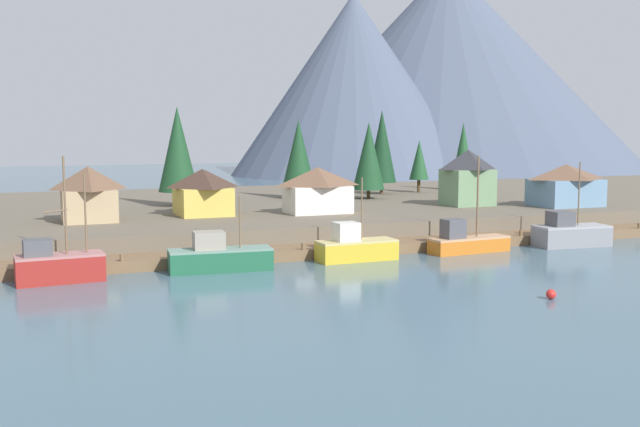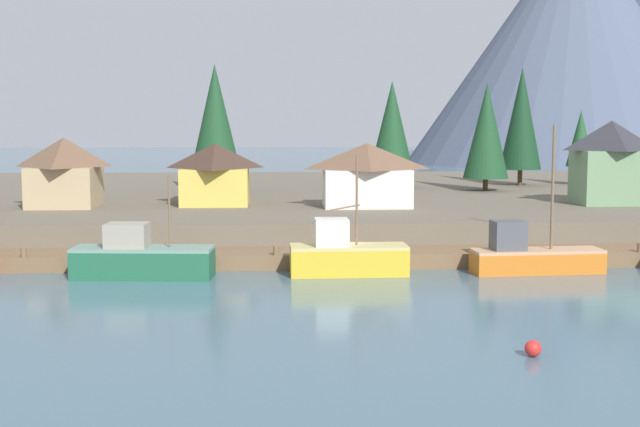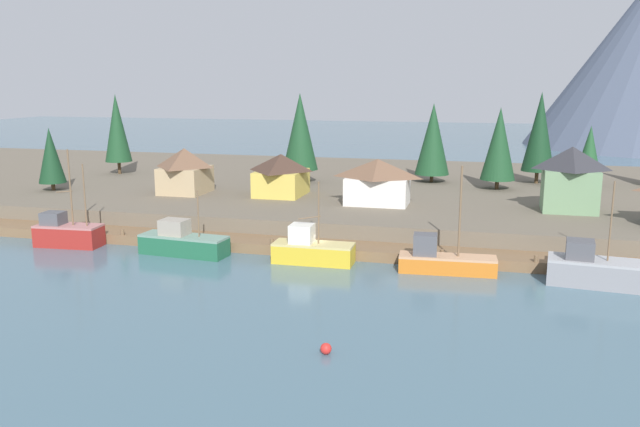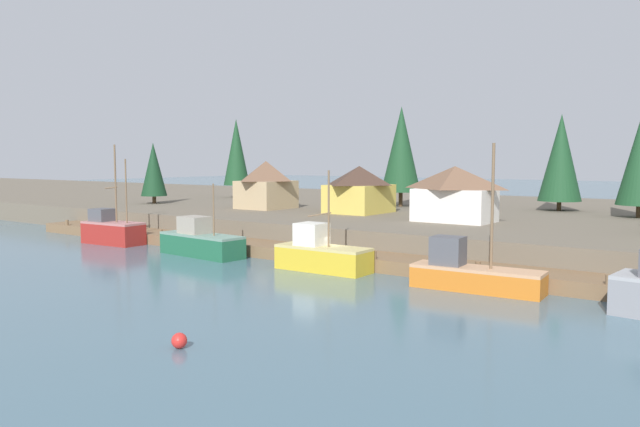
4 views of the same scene
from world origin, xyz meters
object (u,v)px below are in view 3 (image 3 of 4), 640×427
(conifer_mid_left, at_px, (433,139))
(fishing_boat_red, at_px, (67,233))
(conifer_far_left, at_px, (51,156))
(fishing_boat_orange, at_px, (444,260))
(fishing_boat_yellow, at_px, (312,250))
(house_green, at_px, (571,178))
(conifer_back_left, at_px, (590,148))
(conifer_near_right, at_px, (117,128))
(house_yellow, at_px, (281,174))
(house_tan, at_px, (185,170))
(fishing_boat_green, at_px, (183,242))
(channel_buoy, at_px, (326,349))
(conifer_back_right, at_px, (540,132))
(house_white, at_px, (377,181))
(conifer_centre, at_px, (499,144))
(fishing_boat_grey, at_px, (595,270))
(conifer_mid_right, at_px, (300,132))

(conifer_mid_left, bearing_deg, fishing_boat_red, -132.81)
(conifer_far_left, bearing_deg, fishing_boat_orange, -17.58)
(fishing_boat_yellow, distance_m, house_green, 30.43)
(conifer_back_left, bearing_deg, conifer_near_right, -174.72)
(fishing_boat_yellow, height_order, conifer_mid_left, conifer_mid_left)
(fishing_boat_orange, distance_m, house_yellow, 29.54)
(house_green, height_order, house_tan, house_green)
(fishing_boat_green, height_order, channel_buoy, fishing_boat_green)
(conifer_near_right, bearing_deg, conifer_back_right, 5.53)
(house_green, xyz_separation_m, house_white, (-20.77, -1.17, -0.92))
(conifer_centre, relative_size, channel_buoy, 15.19)
(house_yellow, distance_m, house_white, 12.90)
(fishing_boat_grey, height_order, house_yellow, fishing_boat_grey)
(fishing_boat_grey, bearing_deg, fishing_boat_yellow, -175.65)
(conifer_far_left, bearing_deg, house_green, 1.86)
(house_tan, distance_m, conifer_mid_right, 17.28)
(fishing_boat_yellow, bearing_deg, fishing_boat_orange, -1.11)
(fishing_boat_yellow, height_order, conifer_near_right, conifer_near_right)
(fishing_boat_orange, relative_size, house_green, 1.33)
(fishing_boat_red, xyz_separation_m, conifer_far_left, (-13.68, 16.32, 5.70))
(conifer_mid_right, xyz_separation_m, conifer_far_left, (-29.13, -14.59, -2.55))
(fishing_boat_orange, xyz_separation_m, house_white, (-8.73, 17.04, 4.08))
(fishing_boat_grey, height_order, house_white, fishing_boat_grey)
(fishing_boat_orange, relative_size, house_yellow, 1.34)
(fishing_boat_orange, bearing_deg, fishing_boat_red, 176.49)
(house_yellow, height_order, conifer_centre, conifer_centre)
(fishing_boat_orange, bearing_deg, conifer_far_left, 158.67)
(house_green, height_order, conifer_back_right, conifer_back_right)
(house_white, bearing_deg, fishing_boat_red, -148.98)
(conifer_mid_left, distance_m, conifer_back_left, 21.01)
(conifer_back_right, height_order, conifer_centre, conifer_back_right)
(fishing_boat_orange, relative_size, conifer_mid_right, 0.76)
(conifer_mid_left, xyz_separation_m, conifer_back_right, (14.19, 2.48, 1.09))
(fishing_boat_yellow, distance_m, fishing_boat_grey, 24.01)
(house_tan, bearing_deg, channel_buoy, -53.73)
(conifer_mid_left, height_order, conifer_mid_right, conifer_mid_right)
(house_yellow, height_order, conifer_mid_right, conifer_mid_right)
(conifer_back_left, height_order, channel_buoy, conifer_back_left)
(house_white, bearing_deg, conifer_near_right, 160.36)
(fishing_boat_grey, height_order, conifer_back_left, conifer_back_left)
(conifer_mid_left, bearing_deg, conifer_near_right, -175.80)
(conifer_mid_right, relative_size, conifer_far_left, 1.53)
(fishing_boat_green, xyz_separation_m, house_white, (15.87, 17.31, 3.97))
(house_tan, bearing_deg, house_yellow, 6.81)
(channel_buoy, bearing_deg, conifer_centre, 78.42)
(fishing_boat_orange, xyz_separation_m, conifer_mid_right, (-21.88, 30.75, 8.49))
(house_yellow, height_order, house_white, house_white)
(house_green, bearing_deg, conifer_far_left, -178.14)
(fishing_boat_yellow, relative_size, house_tan, 1.21)
(fishing_boat_yellow, xyz_separation_m, house_white, (3.15, 17.00, 3.93))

